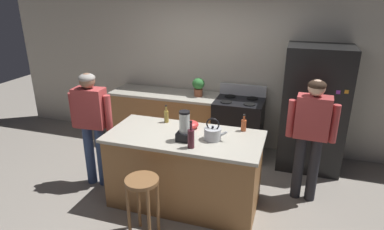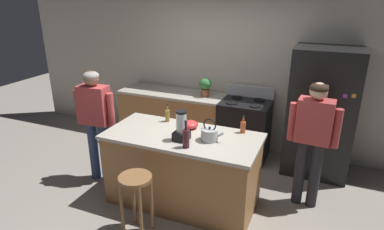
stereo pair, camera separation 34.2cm
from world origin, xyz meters
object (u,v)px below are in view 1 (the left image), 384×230
(mixing_bowl, at_px, (190,124))
(tea_kettle, at_px, (213,133))
(bottle_vinegar, at_px, (166,116))
(bar_stool, at_px, (143,193))
(bottle_cooking_sauce, at_px, (244,125))
(refrigerator, at_px, (313,109))
(person_by_island_left, at_px, (92,119))
(bottle_wine, at_px, (191,138))
(person_by_sink_right, at_px, (311,130))
(kitchen_island, at_px, (185,169))
(stove_range, at_px, (238,127))
(potted_plant, at_px, (198,86))
(blender_appliance, at_px, (185,128))

(mixing_bowl, bearing_deg, tea_kettle, -35.11)
(bottle_vinegar, bearing_deg, bar_stool, -82.44)
(bottle_vinegar, relative_size, tea_kettle, 0.86)
(bottle_cooking_sauce, height_order, tea_kettle, tea_kettle)
(bottle_cooking_sauce, bearing_deg, bar_stool, -128.94)
(refrigerator, relative_size, person_by_island_left, 1.16)
(bottle_wine, bearing_deg, bottle_cooking_sauce, 53.46)
(person_by_sink_right, xyz_separation_m, bottle_vinegar, (-1.80, -0.23, 0.05))
(mixing_bowl, xyz_separation_m, tea_kettle, (0.35, -0.25, 0.03))
(kitchen_island, distance_m, refrigerator, 2.16)
(bottle_vinegar, distance_m, mixing_bowl, 0.37)
(stove_range, relative_size, person_by_sink_right, 0.70)
(person_by_sink_right, height_order, bottle_cooking_sauce, person_by_sink_right)
(kitchen_island, bearing_deg, bar_stool, -106.80)
(bottle_wine, xyz_separation_m, mixing_bowl, (-0.18, 0.52, -0.07))
(person_by_island_left, relative_size, potted_plant, 5.30)
(refrigerator, bearing_deg, kitchen_island, -134.89)
(refrigerator, xyz_separation_m, mixing_bowl, (-1.49, -1.27, 0.06))
(bottle_wine, bearing_deg, person_by_island_left, 167.22)
(person_by_island_left, distance_m, bottle_wine, 1.53)
(refrigerator, bearing_deg, bottle_wine, -126.33)
(person_by_sink_right, distance_m, tea_kettle, 1.23)
(refrigerator, xyz_separation_m, bottle_cooking_sauce, (-0.84, -1.15, 0.09))
(stove_range, xyz_separation_m, potted_plant, (-0.69, 0.03, 0.63))
(kitchen_island, height_order, bottle_wine, bottle_wine)
(bar_stool, xyz_separation_m, tea_kettle, (0.57, 0.72, 0.46))
(bar_stool, relative_size, blender_appliance, 2.03)
(potted_plant, height_order, mixing_bowl, potted_plant)
(tea_kettle, bearing_deg, blender_appliance, -159.34)
(refrigerator, xyz_separation_m, potted_plant, (-1.79, 0.05, 0.19))
(kitchen_island, distance_m, stove_range, 1.57)
(bar_stool, bearing_deg, kitchen_island, 73.20)
(bottle_cooking_sauce, bearing_deg, refrigerator, 53.79)
(blender_appliance, distance_m, tea_kettle, 0.33)
(person_by_sink_right, bearing_deg, tea_kettle, -152.39)
(refrigerator, xyz_separation_m, tea_kettle, (-1.14, -1.51, 0.09))
(bottle_wine, bearing_deg, stove_range, 83.26)
(bar_stool, height_order, tea_kettle, tea_kettle)
(kitchen_island, height_order, bottle_cooking_sauce, bottle_cooking_sauce)
(bar_stool, bearing_deg, person_by_island_left, 144.58)
(blender_appliance, height_order, bottle_wine, blender_appliance)
(bottle_cooking_sauce, bearing_deg, mixing_bowl, -170.12)
(refrigerator, height_order, mixing_bowl, refrigerator)
(refrigerator, height_order, bottle_vinegar, refrigerator)
(blender_appliance, distance_m, bottle_cooking_sauce, 0.77)
(stove_range, relative_size, potted_plant, 3.73)
(person_by_sink_right, xyz_separation_m, potted_plant, (-1.74, 0.99, 0.14))
(potted_plant, distance_m, bottle_vinegar, 1.23)
(bar_stool, bearing_deg, person_by_sink_right, 37.75)
(refrigerator, distance_m, potted_plant, 1.80)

